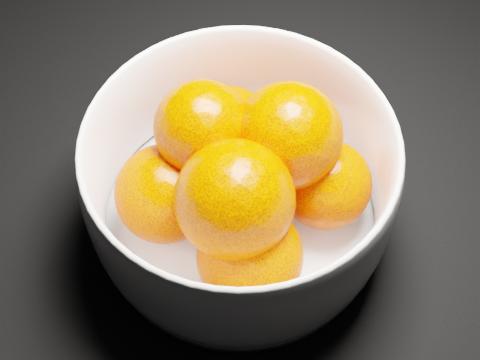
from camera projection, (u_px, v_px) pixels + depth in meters
bowl at (240, 184)px, 0.47m from camera, size 0.22×0.22×0.11m
orange_pile at (241, 176)px, 0.46m from camera, size 0.17×0.17×0.12m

